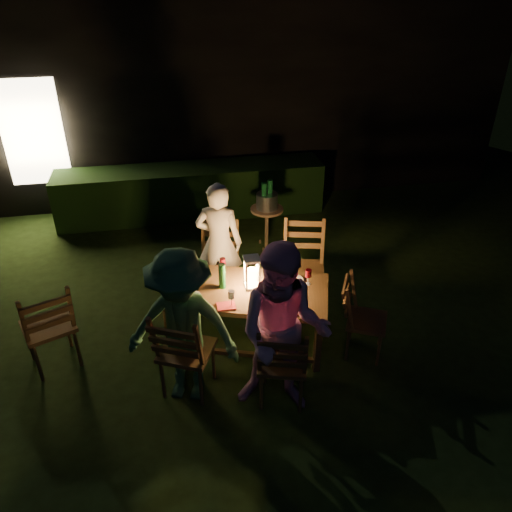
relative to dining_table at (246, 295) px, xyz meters
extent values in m
plane|color=black|center=(0.19, -0.43, -0.63)|extent=(40.00, 40.00, 0.00)
cube|color=black|center=(0.19, 5.77, 0.97)|extent=(10.00, 4.00, 3.20)
cube|color=#FFE5B2|center=(-2.61, 3.78, 0.72)|extent=(0.90, 0.06, 1.60)
cube|color=black|center=(-0.31, 3.32, -0.23)|extent=(4.20, 0.70, 0.80)
cube|color=#52391B|center=(0.00, 0.00, 0.04)|extent=(1.85, 1.32, 0.05)
cube|color=#52391B|center=(-0.83, -0.08, -0.32)|extent=(0.06, 0.06, 0.61)
cube|color=#52391B|center=(-0.61, 0.57, -0.32)|extent=(0.06, 0.06, 0.61)
cube|color=#52391B|center=(0.61, -0.57, -0.32)|extent=(0.06, 0.06, 0.61)
cube|color=#52391B|center=(0.83, 0.08, -0.32)|extent=(0.06, 0.06, 0.61)
cube|color=#52391B|center=(-0.67, -0.56, -0.15)|extent=(0.61, 0.60, 0.04)
cube|color=#52391B|center=(-0.75, -0.75, 0.14)|extent=(0.48, 0.34, 0.54)
cube|color=#52391B|center=(0.18, -0.86, -0.18)|extent=(0.54, 0.53, 0.04)
cube|color=#52391B|center=(0.13, -1.04, 0.10)|extent=(0.46, 0.27, 0.51)
cube|color=#52391B|center=(-0.18, 0.86, -0.17)|extent=(0.54, 0.53, 0.04)
cube|color=#52391B|center=(-0.14, 1.04, 0.12)|extent=(0.47, 0.26, 0.53)
cube|color=#52391B|center=(0.76, 0.53, -0.13)|extent=(0.58, 0.57, 0.04)
cube|color=#52391B|center=(0.81, 0.73, 0.18)|extent=(0.51, 0.28, 0.57)
cube|color=#52391B|center=(1.18, -0.40, -0.21)|extent=(0.53, 0.54, 0.04)
cube|color=#52391B|center=(1.03, -0.32, 0.05)|extent=(0.30, 0.43, 0.48)
cube|color=#52391B|center=(-1.99, 0.04, -0.15)|extent=(0.61, 0.59, 0.04)
cube|color=#52391B|center=(-1.91, -0.14, 0.15)|extent=(0.49, 0.32, 0.55)
imported|color=white|center=(-0.16, 0.92, 0.13)|extent=(0.64, 0.52, 1.50)
imported|color=#E69ECC|center=(0.16, -0.92, 0.22)|extent=(0.99, 0.87, 1.70)
imported|color=#366C43|center=(-0.69, -0.63, 0.16)|extent=(1.16, 0.88, 1.58)
cube|color=white|center=(0.06, 0.03, 0.08)|extent=(0.15, 0.15, 0.03)
cube|color=white|center=(0.06, 0.03, 0.40)|extent=(0.16, 0.16, 0.03)
cylinder|color=#FF9E3F|center=(0.06, 0.03, 0.20)|extent=(0.09, 0.09, 0.18)
cylinder|color=white|center=(-0.45, 0.39, 0.08)|extent=(0.25, 0.25, 0.01)
cylinder|color=white|center=(-0.59, -0.03, 0.08)|extent=(0.25, 0.25, 0.01)
cylinder|color=white|center=(0.50, 0.06, 0.08)|extent=(0.25, 0.25, 0.01)
cylinder|color=white|center=(0.36, -0.35, 0.08)|extent=(0.25, 0.25, 0.01)
cylinder|color=#0F471E|center=(-0.24, 0.08, 0.21)|extent=(0.07, 0.07, 0.28)
cube|color=red|center=(-0.25, -0.25, 0.07)|extent=(0.18, 0.14, 0.01)
cube|color=red|center=(0.42, -0.46, 0.07)|extent=(0.18, 0.14, 0.01)
cube|color=black|center=(-0.68, -0.08, 0.07)|extent=(0.14, 0.07, 0.01)
cylinder|color=brown|center=(0.65, 2.01, -0.02)|extent=(0.46, 0.46, 0.04)
cylinder|color=brown|center=(0.65, 2.01, -0.32)|extent=(0.05, 0.05, 0.60)
cylinder|color=#A5A8AD|center=(0.65, 2.01, 0.10)|extent=(0.30, 0.30, 0.22)
cylinder|color=#0F471E|center=(0.60, 1.97, 0.15)|extent=(0.07, 0.07, 0.32)
cylinder|color=#0F471E|center=(0.70, 2.05, 0.15)|extent=(0.07, 0.07, 0.32)
camera|label=1|loc=(-0.71, -4.16, 2.99)|focal=35.00mm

